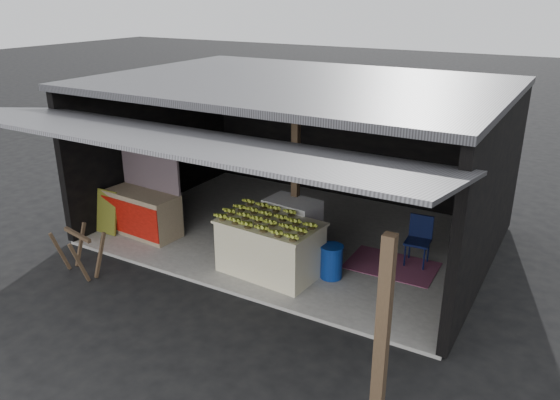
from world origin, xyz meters
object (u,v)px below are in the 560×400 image
Objects in this scene: sawhorse at (79,248)px; neighbor_stall at (143,211)px; plastic_chair at (419,236)px; water_barrel at (331,262)px; white_crate at (292,227)px; banana_table at (270,247)px.

neighbor_stall is at bearing 107.49° from sawhorse.
water_barrel is at bearing -134.56° from plastic_chair.
plastic_chair reaches higher than water_barrel.
white_crate is 3.63m from sawhorse.
banana_table is 2.58m from plastic_chair.
plastic_chair is (2.03, 1.59, 0.04)m from banana_table.
white_crate is at bearing 16.76° from neighbor_stall.
water_barrel is 1.65m from plastic_chair.
sawhorse is (-2.74, -2.37, -0.09)m from white_crate.
neighbor_stall reaches higher than banana_table.
neighbor_stall is at bearing -167.25° from plastic_chair.
sawhorse is 0.93× the size of plastic_chair.
white_crate is 1.28× the size of sawhorse.
plastic_chair is (4.81, 3.16, 0.08)m from sawhorse.
banana_table reaches higher than water_barrel.
banana_table is 3.21× the size of water_barrel.
plastic_chair is (4.98, 1.46, 0.04)m from neighbor_stall.
white_crate is at bearing 96.23° from banana_table.
white_crate is 3.00m from neighbor_stall.
water_barrel is at bearing 24.27° from banana_table.
sawhorse is at bearing -146.31° from banana_table.
water_barrel is 0.63× the size of plastic_chair.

